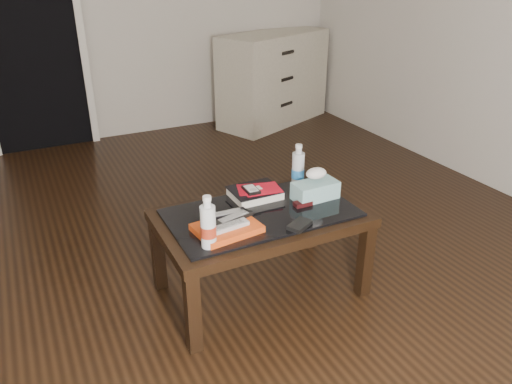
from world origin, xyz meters
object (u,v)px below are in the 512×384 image
water_bottle_right (298,166)px  water_bottle_left (208,222)px  dresser (273,79)px  tissue_box (315,190)px  coffee_table (261,223)px  textbook (255,193)px

water_bottle_right → water_bottle_left: bearing=-151.2°
dresser → water_bottle_left: (-1.78, -2.73, 0.13)m
water_bottle_right → tissue_box: (0.00, -0.17, -0.07)m
coffee_table → tissue_box: (0.32, 0.01, 0.11)m
textbook → water_bottle_left: (-0.39, -0.34, 0.10)m
coffee_table → textbook: size_ratio=4.00×
water_bottle_right → dresser: bearing=64.5°
water_bottle_left → tissue_box: water_bottle_left is taller
dresser → water_bottle_right: dresser is taller
coffee_table → water_bottle_left: water_bottle_left is taller
water_bottle_left → water_bottle_right: bearing=28.8°
coffee_table → tissue_box: bearing=1.5°
coffee_table → water_bottle_right: bearing=29.5°
water_bottle_left → water_bottle_right: 0.75m
dresser → tissue_box: 2.78m
coffee_table → dresser: size_ratio=0.77×
tissue_box → water_bottle_right: bearing=89.8°
dresser → coffee_table: bearing=-142.6°
water_bottle_right → tissue_box: water_bottle_right is taller
water_bottle_left → water_bottle_right: size_ratio=1.00×
water_bottle_right → coffee_table: bearing=-150.5°
coffee_table → dresser: bearing=60.5°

